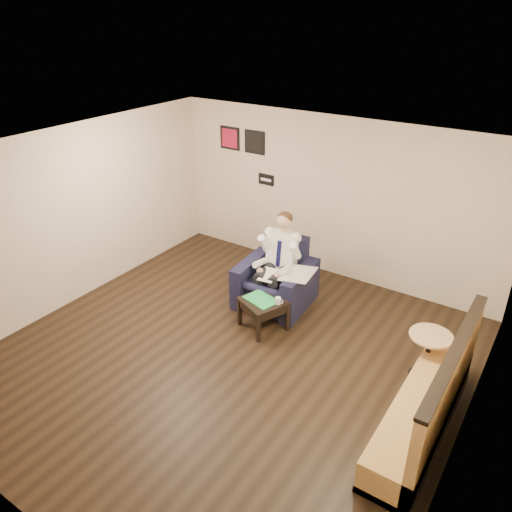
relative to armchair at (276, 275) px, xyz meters
The scene contains 19 objects.
ground 1.65m from the armchair, 82.74° to the right, with size 6.00×6.00×0.00m, color black.
wall_back 1.71m from the armchair, 82.23° to the left, with size 6.00×0.02×2.80m, color beige.
wall_front 4.64m from the armchair, 87.51° to the right, with size 6.00×0.02×2.80m, color beige.
wall_left 3.32m from the armchair, 151.03° to the right, with size 0.02×6.00×2.80m, color beige.
wall_right 3.66m from the armchair, 25.88° to the right, with size 0.02×6.00×2.80m, color beige.
ceiling 2.76m from the armchair, 82.74° to the right, with size 6.00×6.00×0.02m, color white.
seating_sign 2.06m from the armchair, 127.56° to the left, with size 0.32×0.02×0.20m, color black.
art_print_left 2.88m from the armchair, 143.00° to the left, with size 0.42×0.03×0.42m, color #AA1435.
art_print_right 2.56m from the armchair, 133.33° to the left, with size 0.42×0.03×0.42m, color black.
armchair is the anchor object (origin of this frame).
seated_man 0.24m from the armchair, 85.52° to the right, with size 0.68×1.02×1.43m, color white, non-canonical shape.
lap_papers 0.28m from the armchair, 85.52° to the right, with size 0.24×0.34×0.01m, color white.
newspaper 0.49m from the armchair, 10.08° to the right, with size 0.45×0.57×0.01m, color silver.
side_table 0.77m from the armchair, 72.79° to the right, with size 0.58×0.58×0.48m, color black.
green_folder 0.72m from the armchair, 75.82° to the right, with size 0.48×0.34×0.01m, color green.
coffee_mug 0.78m from the armchair, 55.85° to the right, with size 0.09×0.09×0.10m, color white.
smartphone 0.64m from the armchair, 59.25° to the right, with size 0.15×0.07×0.01m, color black.
banquette 3.11m from the armchair, 26.41° to the right, with size 0.57×2.40×1.23m, color #B18344.
cafe_table 2.62m from the armchair, 10.33° to the right, with size 0.54×0.54×0.67m, color tan.
Camera 1 is at (3.37, -4.38, 4.38)m, focal length 35.00 mm.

